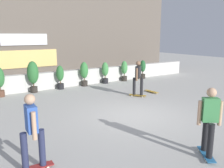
# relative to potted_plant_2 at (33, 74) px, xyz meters

# --- Properties ---
(ground_plane) EXTENTS (48.00, 48.00, 0.00)m
(ground_plane) POSITION_rel_potted_plant_2_xyz_m (2.10, -5.55, -0.94)
(ground_plane) COLOR #B2AFA8
(planter_wall) EXTENTS (18.00, 0.40, 0.90)m
(planter_wall) POSITION_rel_potted_plant_2_xyz_m (2.10, 0.45, -0.49)
(planter_wall) COLOR beige
(planter_wall) RESTS_ON ground
(building_backdrop) EXTENTS (20.00, 2.08, 6.50)m
(building_backdrop) POSITION_rel_potted_plant_2_xyz_m (2.10, 4.45, 2.31)
(building_backdrop) COLOR #60564C
(building_backdrop) RESTS_ON ground
(potted_plant_2) EXTENTS (0.56, 0.56, 1.60)m
(potted_plant_2) POSITION_rel_potted_plant_2_xyz_m (0.00, 0.00, 0.00)
(potted_plant_2) COLOR #2D2823
(potted_plant_2) RESTS_ON ground
(potted_plant_3) EXTENTS (0.41, 0.41, 1.28)m
(potted_plant_3) POSITION_rel_potted_plant_2_xyz_m (1.42, -0.00, -0.23)
(potted_plant_3) COLOR black
(potted_plant_3) RESTS_ON ground
(potted_plant_4) EXTENTS (0.45, 0.45, 1.38)m
(potted_plant_4) POSITION_rel_potted_plant_2_xyz_m (2.86, -0.00, -0.15)
(potted_plant_4) COLOR #2D2823
(potted_plant_4) RESTS_ON ground
(potted_plant_5) EXTENTS (0.41, 0.41, 1.28)m
(potted_plant_5) POSITION_rel_potted_plant_2_xyz_m (4.26, 0.00, -0.23)
(potted_plant_5) COLOR black
(potted_plant_5) RESTS_ON ground
(potted_plant_6) EXTENTS (0.40, 0.40, 1.27)m
(potted_plant_6) POSITION_rel_potted_plant_2_xyz_m (5.69, 0.00, -0.24)
(potted_plant_6) COLOR #2D2823
(potted_plant_6) RESTS_ON ground
(potted_plant_7) EXTENTS (0.38, 0.38, 1.23)m
(potted_plant_7) POSITION_rel_potted_plant_2_xyz_m (7.21, 0.00, -0.27)
(potted_plant_7) COLOR #2D2823
(potted_plant_7) RESTS_ON ground
(skater_far_right) EXTENTS (0.63, 0.76, 1.70)m
(skater_far_right) POSITION_rel_potted_plant_2_xyz_m (1.66, -8.85, 0.00)
(skater_far_right) COLOR #266699
(skater_far_right) RESTS_ON ground
(skater_foreground) EXTENTS (0.81, 0.56, 1.70)m
(skater_foreground) POSITION_rel_potted_plant_2_xyz_m (-1.94, -7.19, 0.00)
(skater_foreground) COLOR maroon
(skater_foreground) RESTS_ON ground
(skater_by_wall_right) EXTENTS (0.63, 0.77, 1.70)m
(skater_by_wall_right) POSITION_rel_potted_plant_2_xyz_m (3.90, -3.53, 0.00)
(skater_by_wall_right) COLOR #BF8C26
(skater_by_wall_right) RESTS_ON ground
(skateboard_near_camera) EXTENTS (0.26, 0.81, 0.08)m
(skateboard_near_camera) POSITION_rel_potted_plant_2_xyz_m (4.97, -3.31, -0.88)
(skateboard_near_camera) COLOR #BF8C26
(skateboard_near_camera) RESTS_ON ground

